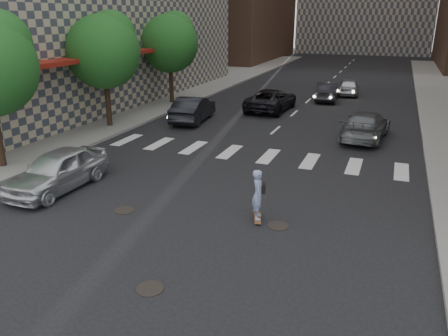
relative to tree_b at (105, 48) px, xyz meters
The scene contains 14 objects.
ground 15.33m from the tree_b, 49.67° to the right, with size 160.00×160.00×0.00m, color black.
sidewalk_left 11.18m from the tree_b, 119.65° to the left, with size 13.00×80.00×0.15m, color gray.
tree_b is the anchor object (origin of this frame).
tree_c 8.00m from the tree_b, 90.00° to the left, with size 4.20×4.20×6.60m.
manhole_a 17.92m from the tree_b, 52.00° to the right, with size 0.70×0.70×0.02m, color black.
manhole_b 13.26m from the tree_b, 53.12° to the right, with size 0.70×0.70×0.02m, color black.
manhole_c 16.36m from the tree_b, 35.62° to the right, with size 0.70×0.70×0.02m, color black.
skateboarder 15.45m from the tree_b, 36.75° to the right, with size 0.57×0.92×1.78m.
silver_sedan 10.68m from the tree_b, 66.60° to the right, with size 1.84×4.58×1.56m, color silver.
traffic_car_a 6.39m from the tree_b, 39.20° to the left, with size 1.68×4.80×1.58m, color black.
traffic_car_b 15.29m from the tree_b, 11.17° to the left, with size 2.11×5.20×1.51m, color #595C60.
traffic_car_c 11.91m from the tree_b, 46.95° to the left, with size 2.53×5.48×1.52m, color black.
traffic_car_d 21.05m from the tree_b, 54.23° to the left, with size 1.64×4.09×1.39m, color #ACAFB3.
traffic_car_e 17.71m from the tree_b, 51.36° to the left, with size 1.51×4.33×1.43m, color black.
Camera 1 is at (6.29, -10.46, 6.47)m, focal length 35.00 mm.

